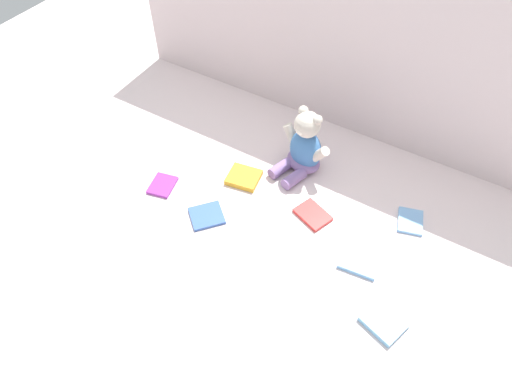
# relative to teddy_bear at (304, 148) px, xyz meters

# --- Properties ---
(ground_plane) EXTENTS (3.20, 3.20, 0.00)m
(ground_plane) POSITION_rel_teddy_bear_xyz_m (-0.05, -0.15, -0.09)
(ground_plane) COLOR silver
(backdrop_drape) EXTENTS (1.56, 0.03, 0.61)m
(backdrop_drape) POSITION_rel_teddy_bear_xyz_m (-0.05, 0.27, 0.22)
(backdrop_drape) COLOR beige
(backdrop_drape) RESTS_ON ground_plane
(teddy_bear) EXTENTS (0.19, 0.19, 0.23)m
(teddy_bear) POSITION_rel_teddy_bear_xyz_m (0.00, 0.00, 0.00)
(teddy_bear) COLOR #3F72B2
(teddy_bear) RESTS_ON ground_plane
(book_case_0) EXTENTS (0.12, 0.12, 0.02)m
(book_case_0) POSITION_rel_teddy_bear_xyz_m (0.44, -0.39, -0.08)
(book_case_0) COLOR #73B6E3
(book_case_0) RESTS_ON ground_plane
(book_case_1) EXTENTS (0.12, 0.11, 0.02)m
(book_case_1) POSITION_rel_teddy_bear_xyz_m (-0.14, -0.15, -0.08)
(book_case_1) COLOR gold
(book_case_1) RESTS_ON ground_plane
(book_case_2) EXTENTS (0.12, 0.10, 0.01)m
(book_case_2) POSITION_rel_teddy_bear_xyz_m (0.31, -0.25, -0.08)
(book_case_2) COLOR #71ACE2
(book_case_2) RESTS_ON ground_plane
(book_case_3) EXTENTS (0.09, 0.11, 0.01)m
(book_case_3) POSITION_rel_teddy_bear_xyz_m (-0.35, -0.31, -0.08)
(book_case_3) COLOR purple
(book_case_3) RESTS_ON ground_plane
(book_case_4) EXTENTS (0.10, 0.11, 0.01)m
(book_case_4) POSITION_rel_teddy_bear_xyz_m (0.39, -0.04, -0.08)
(book_case_4) COLOR #72A8DE
(book_case_4) RESTS_ON ground_plane
(book_case_5) EXTENTS (0.13, 0.13, 0.01)m
(book_case_5) POSITION_rel_teddy_bear_xyz_m (-0.15, -0.34, -0.08)
(book_case_5) COLOR #365AA5
(book_case_5) RESTS_ON ground_plane
(book_case_6) EXTENTS (0.12, 0.11, 0.01)m
(book_case_6) POSITION_rel_teddy_bear_xyz_m (0.12, -0.17, -0.08)
(book_case_6) COLOR red
(book_case_6) RESTS_ON ground_plane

